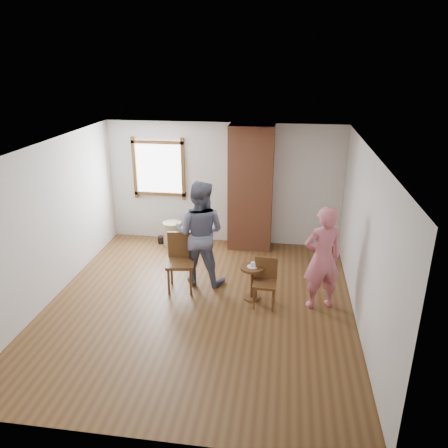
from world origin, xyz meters
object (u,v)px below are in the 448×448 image
Objects in this scene: stoneware_crock at (172,233)px; person_pink at (322,258)px; dining_chair_right at (265,279)px; side_table at (252,277)px; man at (200,233)px; dining_chair_left at (181,258)px.

stoneware_crock is 0.30× the size of person_pink.
side_table is (-0.22, 0.13, -0.05)m from dining_chair_right.
side_table is 0.32× the size of man.
man is at bearing -34.73° from person_pink.
side_table is 1.22m from man.
dining_chair_left is 1.30m from side_table.
stoneware_crock is at bearing -52.22° from man.
dining_chair_left reaches higher than stoneware_crock.
stoneware_crock is at bearing 102.09° from dining_chair_left.
side_table is 1.20m from person_pink.
dining_chair_right reaches higher than stoneware_crock.
dining_chair_left is (0.64, -1.81, 0.31)m from stoneware_crock.
dining_chair_left is at bearing 168.88° from dining_chair_right.
man is at bearing -59.06° from stoneware_crock.
side_table is at bearing -23.66° from person_pink.
dining_chair_left is at bearing 49.29° from man.
side_table is at bearing 160.45° from man.
man reaches higher than dining_chair_left.
person_pink is (3.01, -2.11, 0.61)m from stoneware_crock.
stoneware_crock is 0.27× the size of man.
person_pink reaches higher than dining_chair_right.
dining_chair_right is 0.26m from side_table.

